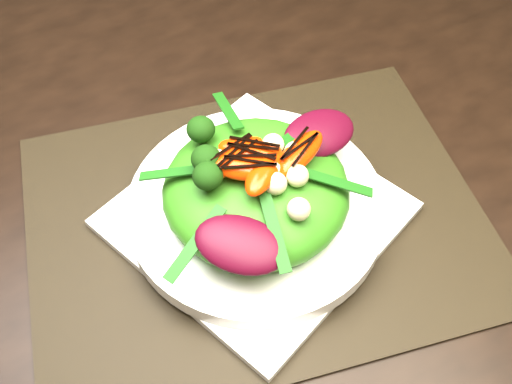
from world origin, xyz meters
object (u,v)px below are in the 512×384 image
dining_table (216,166)px  plate_base (256,215)px  orange_segment (229,160)px  lettuce_mound (256,189)px  placemat (256,218)px  salad_bowl (256,207)px

dining_table → plate_base: size_ratio=6.51×
plate_base → orange_segment: size_ratio=3.69×
plate_base → lettuce_mound: bearing=-90.0°
dining_table → orange_segment: dining_table is taller
placemat → lettuce_mound: bearing=153.4°
placemat → salad_bowl: bearing=180.0°
dining_table → salad_bowl: dining_table is taller
dining_table → lettuce_mound: bearing=-92.6°
dining_table → placemat: (-0.00, -0.10, 0.02)m
dining_table → plate_base: dining_table is taller
plate_base → salad_bowl: 0.01m
dining_table → lettuce_mound: size_ratio=8.75×
dining_table → salad_bowl: size_ratio=6.19×
dining_table → salad_bowl: bearing=-92.6°
salad_bowl → lettuce_mound: bearing=90.0°
dining_table → salad_bowl: (-0.00, -0.10, 0.04)m
dining_table → placemat: dining_table is taller
salad_bowl → orange_segment: (-0.02, 0.02, 0.07)m
orange_segment → placemat: bearing=-41.4°
dining_table → lettuce_mound: 0.12m
dining_table → placemat: 0.10m
placemat → orange_segment: bearing=138.6°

